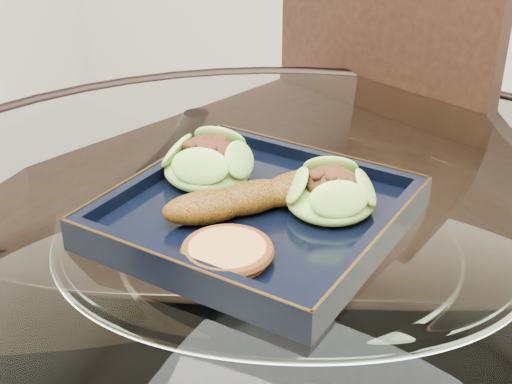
% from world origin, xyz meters
% --- Properties ---
extents(dining_chair, '(0.52, 0.52, 0.96)m').
position_xyz_m(dining_chair, '(-0.13, 0.42, 0.54)').
color(dining_chair, '#321A10').
rests_on(dining_chair, ground).
extents(navy_plate, '(0.29, 0.29, 0.02)m').
position_xyz_m(navy_plate, '(-0.06, 0.04, 0.77)').
color(navy_plate, black).
rests_on(navy_plate, dining_table).
extents(lettuce_wrap_left, '(0.11, 0.11, 0.03)m').
position_xyz_m(lettuce_wrap_left, '(-0.14, 0.08, 0.80)').
color(lettuce_wrap_left, '#579A2C').
rests_on(lettuce_wrap_left, navy_plate).
extents(lettuce_wrap_right, '(0.10, 0.10, 0.03)m').
position_xyz_m(lettuce_wrap_right, '(0.01, 0.08, 0.80)').
color(lettuce_wrap_right, '#6EAD32').
rests_on(lettuce_wrap_right, navy_plate).
extents(roasted_plantain, '(0.13, 0.16, 0.03)m').
position_xyz_m(roasted_plantain, '(-0.06, 0.03, 0.80)').
color(roasted_plantain, brown).
rests_on(roasted_plantain, navy_plate).
extents(crumb_patty, '(0.09, 0.09, 0.01)m').
position_xyz_m(crumb_patty, '(-0.04, -0.05, 0.79)').
color(crumb_patty, '#CD8444').
rests_on(crumb_patty, navy_plate).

